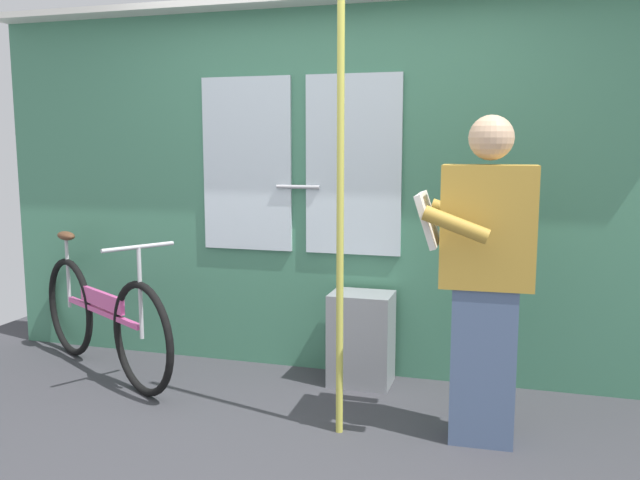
{
  "coord_description": "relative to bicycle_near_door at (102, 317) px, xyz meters",
  "views": [
    {
      "loc": [
        1.1,
        -2.66,
        1.45
      ],
      "look_at": [
        0.13,
        0.65,
        0.95
      ],
      "focal_mm": 37.33,
      "sensor_mm": 36.0,
      "label": 1
    }
  ],
  "objects": [
    {
      "name": "ground_plane",
      "position": [
        1.37,
        -0.88,
        -0.38
      ],
      "size": [
        5.66,
        4.33,
        0.04
      ],
      "primitive_type": "cube",
      "color": "#38383D"
    },
    {
      "name": "train_door_wall",
      "position": [
        1.37,
        0.48,
        0.85
      ],
      "size": [
        4.66,
        0.28,
        2.31
      ],
      "color": "#427F60",
      "rests_on": "ground_plane"
    },
    {
      "name": "handrail_pole",
      "position": [
        1.67,
        -0.44,
        0.78
      ],
      "size": [
        0.04,
        0.04,
        2.27
      ],
      "primitive_type": "cylinder",
      "color": "#C6C14C",
      "rests_on": "ground_plane"
    },
    {
      "name": "passenger_reading_newspaper",
      "position": [
        2.35,
        -0.35,
        0.47
      ],
      "size": [
        0.56,
        0.47,
        1.58
      ],
      "rotation": [
        0.0,
        0.0,
        3.17
      ],
      "color": "slate",
      "rests_on": "ground_plane"
    },
    {
      "name": "trash_bin_by_wall",
      "position": [
        1.62,
        0.27,
        -0.08
      ],
      "size": [
        0.37,
        0.28,
        0.56
      ],
      "primitive_type": "cube",
      "color": "gray",
      "rests_on": "ground_plane"
    },
    {
      "name": "bicycle_near_door",
      "position": [
        0.0,
        0.0,
        0.0
      ],
      "size": [
        1.48,
        0.91,
        0.88
      ],
      "rotation": [
        0.0,
        0.0,
        -0.54
      ],
      "color": "black",
      "rests_on": "ground_plane"
    }
  ]
}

